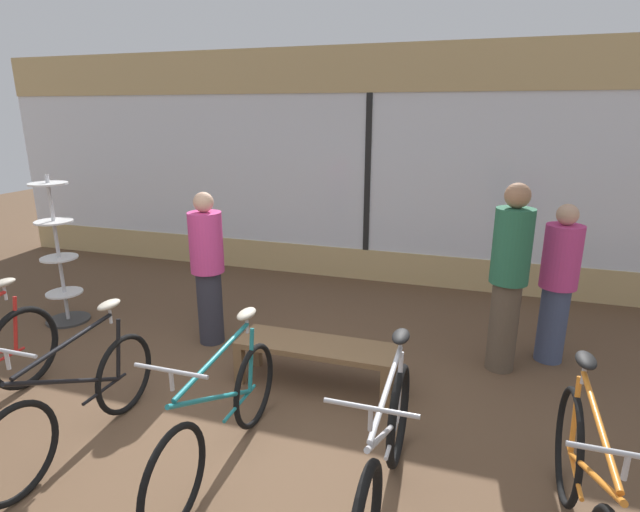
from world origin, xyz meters
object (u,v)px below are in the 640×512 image
at_px(bicycle_left, 79,401).
at_px(bicycle_far_right, 584,498).
at_px(bicycle_right, 385,458).
at_px(customer_mid_floor, 208,266).
at_px(accessory_rack, 60,264).
at_px(display_bench, 316,351).
at_px(bicycle_center, 221,418).
at_px(customer_near_rack, 509,275).
at_px(customer_by_window, 558,282).

distance_m(bicycle_left, bicycle_far_right, 3.26).
bearing_deg(bicycle_far_right, bicycle_right, 179.24).
height_order(bicycle_left, bicycle_far_right, bicycle_far_right).
bearing_deg(customer_mid_floor, accessory_rack, -178.81).
relative_size(bicycle_far_right, accessory_rack, 1.04).
bearing_deg(bicycle_left, display_bench, 44.62).
relative_size(bicycle_center, customer_near_rack, 0.98).
bearing_deg(bicycle_right, customer_by_window, 64.09).
bearing_deg(bicycle_center, customer_by_window, 45.57).
bearing_deg(customer_near_rack, display_bench, -152.25).
relative_size(bicycle_right, customer_by_window, 1.12).
distance_m(bicycle_left, bicycle_center, 1.08).
bearing_deg(bicycle_center, display_bench, 77.18).
bearing_deg(customer_by_window, customer_near_rack, -144.85).
relative_size(customer_by_window, customer_mid_floor, 0.97).
height_order(customer_near_rack, customer_by_window, customer_near_rack).
height_order(bicycle_left, customer_near_rack, customer_near_rack).
bearing_deg(bicycle_far_right, display_bench, 146.02).
distance_m(bicycle_left, customer_near_rack, 3.67).
xyz_separation_m(bicycle_left, customer_mid_floor, (0.02, 1.83, 0.46)).
bearing_deg(customer_mid_floor, bicycle_right, -39.14).
bearing_deg(bicycle_right, bicycle_left, -178.68).
bearing_deg(accessory_rack, bicycle_right, -23.17).
bearing_deg(accessory_rack, bicycle_center, -29.54).
bearing_deg(bicycle_left, bicycle_right, 1.32).
xyz_separation_m(bicycle_right, bicycle_far_right, (1.06, -0.01, 0.02)).
relative_size(bicycle_left, customer_near_rack, 0.94).
height_order(bicycle_center, display_bench, bicycle_center).
bearing_deg(customer_by_window, customer_mid_floor, -169.03).
bearing_deg(customer_by_window, bicycle_right, -115.91).
xyz_separation_m(bicycle_far_right, accessory_rack, (-5.13, 1.75, 0.30)).
height_order(display_bench, customer_mid_floor, customer_mid_floor).
bearing_deg(bicycle_right, accessory_rack, 156.83).
bearing_deg(bicycle_far_right, customer_by_window, 87.23).
bearing_deg(display_bench, bicycle_center, -102.82).
bearing_deg(bicycle_right, bicycle_center, 176.17).
relative_size(bicycle_center, customer_by_window, 1.11).
height_order(accessory_rack, customer_by_window, accessory_rack).
bearing_deg(customer_near_rack, bicycle_left, -143.55).
bearing_deg(customer_mid_floor, display_bench, -20.61).
bearing_deg(customer_mid_floor, bicycle_far_right, -28.89).
height_order(bicycle_far_right, customer_near_rack, customer_near_rack).
distance_m(bicycle_right, accessory_rack, 4.43).
height_order(accessory_rack, customer_mid_floor, accessory_rack).
bearing_deg(bicycle_center, customer_mid_floor, 121.84).
relative_size(bicycle_center, accessory_rack, 1.01).
xyz_separation_m(customer_near_rack, customer_mid_floor, (-2.90, -0.33, -0.10)).
bearing_deg(accessory_rack, customer_mid_floor, 1.19).
bearing_deg(customer_mid_floor, bicycle_left, -90.48).
height_order(bicycle_right, display_bench, bicycle_right).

